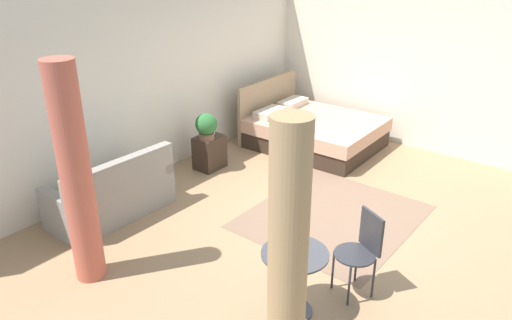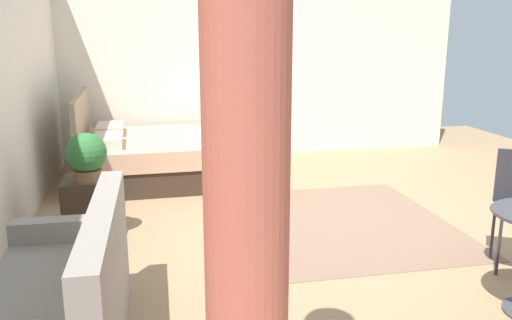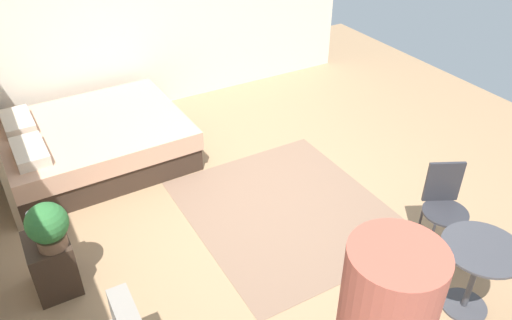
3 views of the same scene
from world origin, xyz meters
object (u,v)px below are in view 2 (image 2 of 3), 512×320
bed (166,156)px  couch (60,313)px  vase (79,163)px  nightstand (86,208)px  potted_plant (86,156)px

bed → couch: (-3.75, 0.72, 0.02)m
bed → vase: bed is taller
nightstand → vase: 0.41m
bed → vase: bearing=154.5°
potted_plant → nightstand: bearing=26.4°
bed → potted_plant: bed is taller
bed → potted_plant: 2.12m
bed → potted_plant: size_ratio=5.12×
nightstand → bed: bearing=-23.0°
bed → couch: 3.82m
nightstand → potted_plant: potted_plant is taller
couch → potted_plant: (1.81, 0.01, 0.46)m
bed → vase: size_ratio=9.21×
couch → nightstand: size_ratio=2.99×
couch → nightstand: 1.91m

